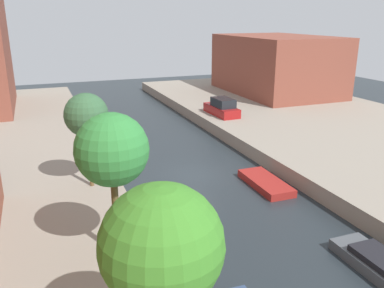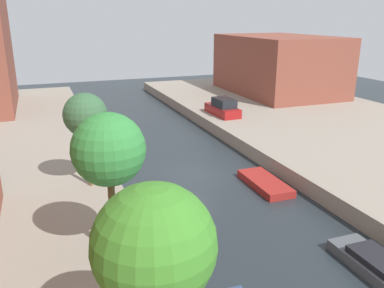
{
  "view_description": "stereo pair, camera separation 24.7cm",
  "coord_description": "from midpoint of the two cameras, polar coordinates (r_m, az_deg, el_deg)",
  "views": [
    {
      "loc": [
        -8.87,
        -22.33,
        9.87
      ],
      "look_at": [
        1.16,
        3.18,
        1.05
      ],
      "focal_mm": 37.51,
      "sensor_mm": 36.0,
      "label": 1
    },
    {
      "loc": [
        -8.64,
        -22.42,
        9.87
      ],
      "look_at": [
        1.16,
        3.18,
        1.05
      ],
      "focal_mm": 37.51,
      "sensor_mm": 36.0,
      "label": 2
    }
  ],
  "objects": [
    {
      "name": "street_tree_0",
      "position": [
        9.52,
        -4.65,
        -14.22
      ],
      "size": [
        2.95,
        2.95,
        5.33
      ],
      "color": "brown",
      "rests_on": "quay_left"
    },
    {
      "name": "low_block_right",
      "position": [
        49.35,
        12.28,
        10.97
      ],
      "size": [
        10.0,
        15.07,
        6.63
      ],
      "primitive_type": "cube",
      "color": "brown",
      "rests_on": "quay_right"
    },
    {
      "name": "quay_right",
      "position": [
        33.95,
        24.7,
        0.13
      ],
      "size": [
        20.0,
        64.0,
        1.0
      ],
      "primitive_type": "cube",
      "color": "gray",
      "rests_on": "ground_plane"
    },
    {
      "name": "moored_boat_right_1",
      "position": [
        18.35,
        25.37,
        -15.47
      ],
      "size": [
        1.69,
        4.38,
        0.75
      ],
      "color": "#4C5156",
      "rests_on": "ground_plane"
    },
    {
      "name": "street_tree_1",
      "position": [
        14.62,
        -11.31,
        -0.88
      ],
      "size": [
        2.69,
        2.69,
        5.65
      ],
      "color": "brown",
      "rests_on": "quay_left"
    },
    {
      "name": "street_tree_2",
      "position": [
        21.52,
        -14.6,
        3.96
      ],
      "size": [
        2.3,
        2.3,
        5.1
      ],
      "color": "brown",
      "rests_on": "quay_left"
    },
    {
      "name": "moored_boat_right_2",
      "position": [
        24.69,
        10.61,
        -5.49
      ],
      "size": [
        1.76,
        4.12,
        0.44
      ],
      "color": "maroon",
      "rests_on": "ground_plane"
    },
    {
      "name": "ground_plane",
      "position": [
        25.97,
        0.4,
        -4.51
      ],
      "size": [
        84.0,
        84.0,
        0.0
      ],
      "primitive_type": "plane",
      "color": "#232B30"
    },
    {
      "name": "moored_boat_left_2",
      "position": [
        18.92,
        -2.62,
        -12.28
      ],
      "size": [
        1.31,
        3.46,
        0.93
      ],
      "color": "#33476B",
      "rests_on": "ground_plane"
    },
    {
      "name": "parked_car",
      "position": [
        37.52,
        4.61,
        5.14
      ],
      "size": [
        1.88,
        4.39,
        1.61
      ],
      "color": "maroon",
      "rests_on": "quay_right"
    }
  ]
}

